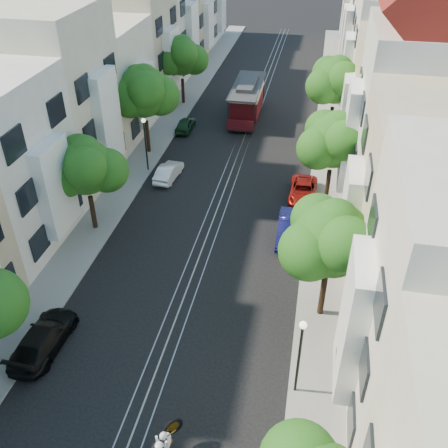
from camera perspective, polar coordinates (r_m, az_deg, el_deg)
The scene contains 24 objects.
ground at distance 42.76m, azimuth 2.04°, elevation 9.12°, with size 200.00×200.00×0.00m, color black.
sidewalk_east at distance 42.34m, azimuth 11.87°, elevation 8.19°, with size 2.50×80.00×0.12m, color gray.
sidewalk_west at distance 44.31m, azimuth -7.39°, elevation 9.89°, with size 2.50×80.00×0.12m, color gray.
rail_left at distance 42.83m, azimuth 1.30°, elevation 9.19°, with size 0.06×80.00×0.02m, color gray.
rail_slot at distance 42.75m, azimuth 2.04°, elevation 9.13°, with size 0.06×80.00×0.02m, color gray.
rail_right at distance 42.68m, azimuth 2.78°, elevation 9.06°, with size 0.06×80.00×0.02m, color gray.
lane_line at distance 42.75m, azimuth 2.04°, elevation 9.12°, with size 0.08×80.00×0.01m, color tan.
townhouses_east at distance 40.72m, azimuth 19.40°, elevation 13.77°, with size 7.75×72.00×12.00m.
townhouses_west at distance 44.05m, azimuth -13.90°, elevation 16.07°, with size 7.75×72.00×11.76m.
tree_e_b at distance 23.56m, azimuth 12.25°, elevation -1.89°, with size 4.93×4.08×6.68m.
tree_e_c at distance 33.16m, azimuth 12.52°, elevation 9.15°, with size 4.84×3.99×6.52m.
tree_e_d at distance 43.30m, azimuth 12.74°, elevation 15.61°, with size 5.01×4.16×6.85m.
tree_w_b at distance 30.79m, azimuth -15.51°, elevation 6.18°, with size 4.72×3.87×6.27m.
tree_w_c at distance 39.75m, azimuth -9.10°, elevation 14.61°, with size 5.13×4.28×7.09m.
tree_w_d at distance 49.85m, azimuth -4.83°, elevation 18.47°, with size 4.84×3.99×6.52m.
lamp_east at distance 21.06m, azimuth 8.72°, elevation -13.75°, with size 0.32×0.32×4.16m.
lamp_west at distance 37.73m, azimuth -9.02°, elevation 9.83°, with size 0.32×0.32×4.16m.
sportbike_rider at distance 20.66m, azimuth -7.10°, elevation -23.99°, with size 0.99×2.02×1.65m.
cable_car at distance 47.38m, azimuth 2.65°, elevation 14.18°, with size 2.65×8.19×3.14m.
parked_car_e_mid at distance 31.07m, azimuth 7.49°, elevation -0.54°, with size 1.44×4.14×1.36m, color #0C0D3F.
parked_car_e_far at distance 35.34m, azimuth 9.03°, elevation 3.80°, with size 1.86×4.03×1.12m, color maroon.
parked_car_w_near at distance 25.60m, azimuth -19.94°, elevation -12.16°, with size 1.80×4.43×1.29m, color black.
parked_car_w_mid at distance 37.46m, azimuth -6.36°, elevation 5.96°, with size 1.21×3.47×1.14m, color white.
parked_car_w_far at distance 45.16m, azimuth -4.44°, elevation 11.27°, with size 1.33×3.30×1.12m, color #16371C.
Camera 1 is at (5.89, -10.10, 18.49)m, focal length 40.00 mm.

